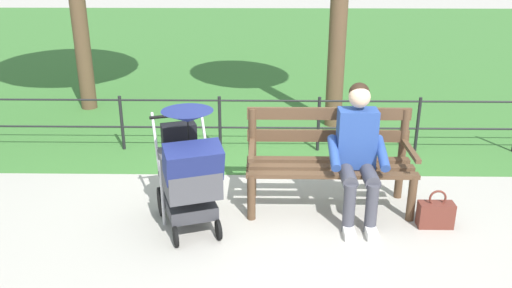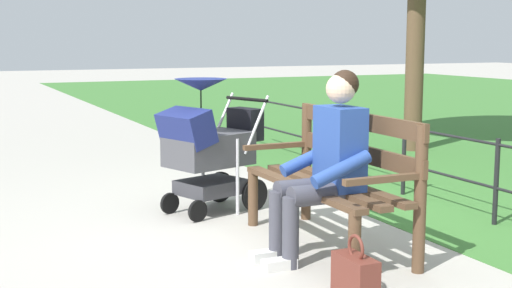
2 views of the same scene
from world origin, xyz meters
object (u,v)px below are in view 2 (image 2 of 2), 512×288
Objects in this scene: park_bench at (336,174)px; handbag at (355,275)px; person_on_bench at (326,160)px; stroller at (208,144)px.

park_bench is 4.33× the size of handbag.
person_on_bench is at bearing -16.13° from handbag.
stroller is (1.53, 0.26, -0.08)m from person_on_bench.
stroller reaches higher than park_bench.
stroller is at bearing 1.43° from handbag.
stroller reaches higher than handbag.
handbag is (-0.95, 0.43, -0.40)m from park_bench.
stroller is (1.30, 0.49, 0.07)m from park_bench.
park_bench is 1.39× the size of stroller.
person_on_bench is 0.93m from handbag.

